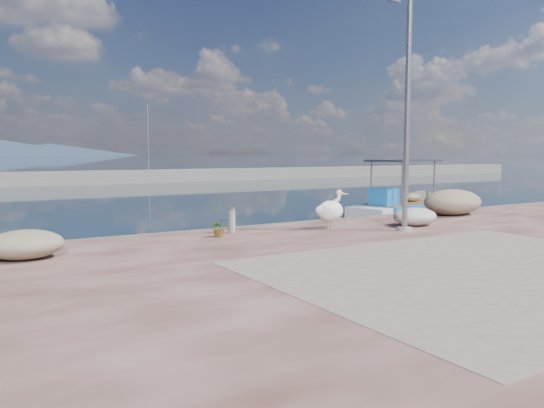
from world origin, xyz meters
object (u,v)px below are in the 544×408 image
at_px(lamp_post, 406,119).
at_px(bollard_near, 232,219).
at_px(boat_right, 402,211).
at_px(pelican, 331,210).

bearing_deg(lamp_post, bollard_near, 154.14).
distance_m(boat_right, bollard_near, 10.74).
relative_size(pelican, bollard_near, 1.60).
distance_m(boat_right, lamp_post, 8.67).
height_order(boat_right, pelican, boat_right).
bearing_deg(bollard_near, lamp_post, -25.86).
distance_m(pelican, lamp_post, 3.52).
height_order(boat_right, lamp_post, lamp_post).
xyz_separation_m(boat_right, bollard_near, (-10.16, -3.39, 0.68)).
relative_size(boat_right, pelican, 5.32).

